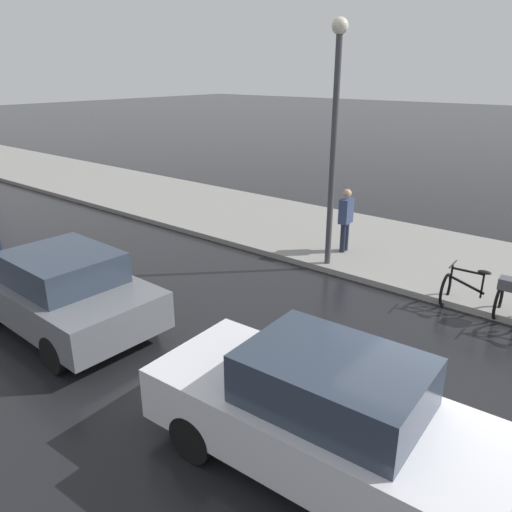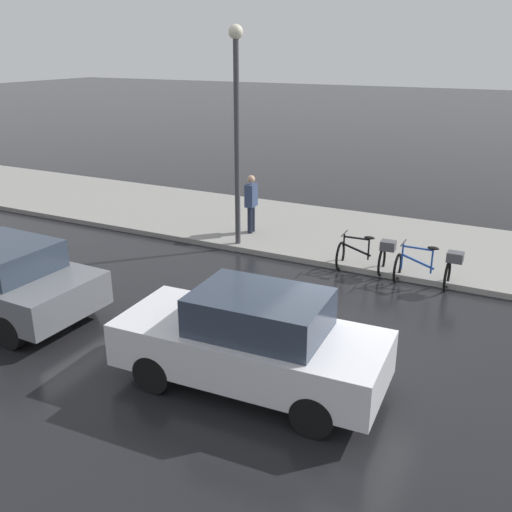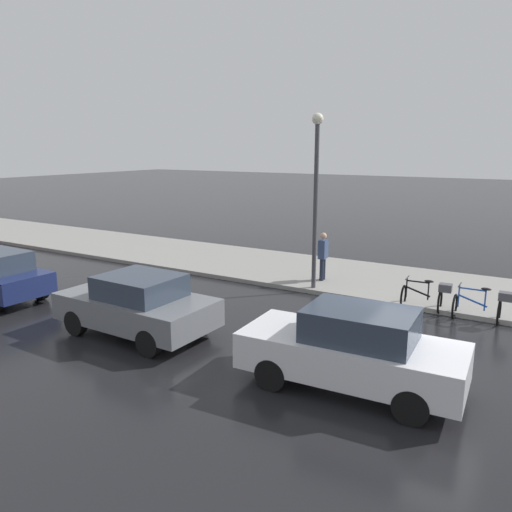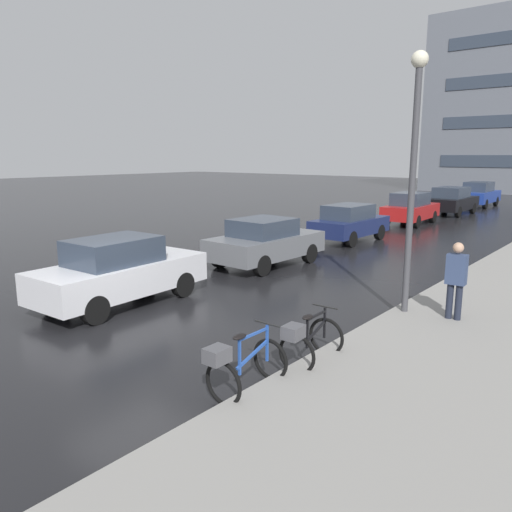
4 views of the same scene
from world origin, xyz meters
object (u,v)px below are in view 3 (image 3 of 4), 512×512
car_white (353,349)px  pedestrian (323,255)px  bicycle_nearest (483,305)px  car_grey (137,304)px  streetlamp (316,184)px  bicycle_second (427,295)px

car_white → pedestrian: size_ratio=2.42×
bicycle_nearest → pedestrian: 5.45m
car_grey → streetlamp: bearing=-21.3°
car_white → car_grey: 5.63m
car_white → bicycle_nearest: bearing=-17.7°
bicycle_second → pedestrian: bearing=72.1°
streetlamp → car_grey: bearing=158.7°
bicycle_second → car_grey: size_ratio=0.33×
car_grey → pedestrian: pedestrian is taller
car_white → streetlamp: bearing=30.7°
bicycle_nearest → bicycle_second: size_ratio=1.05×
bicycle_second → car_grey: car_grey is taller
car_grey → streetlamp: 6.69m
bicycle_nearest → car_white: (-5.35, 1.71, 0.32)m
bicycle_second → bicycle_nearest: bearing=-97.5°
pedestrian → streetlamp: (-1.02, -0.13, 2.47)m
bicycle_second → streetlamp: bearing=87.0°
pedestrian → streetlamp: streetlamp is taller
car_white → pedestrian: bearing=27.6°
car_grey → bicycle_nearest: bearing=-54.1°
car_grey → pedestrian: 7.04m
bicycle_nearest → bicycle_second: bicycle_nearest is taller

